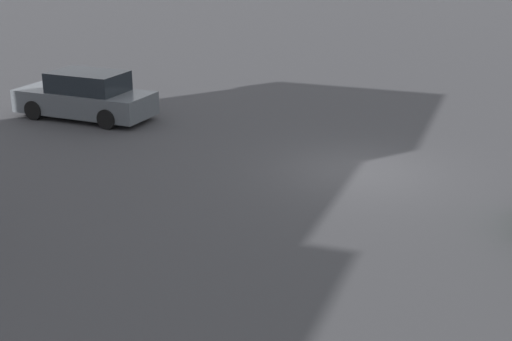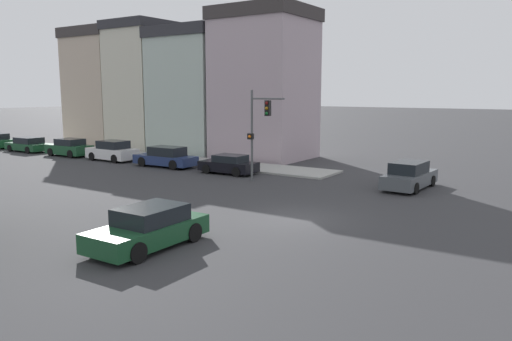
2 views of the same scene
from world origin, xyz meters
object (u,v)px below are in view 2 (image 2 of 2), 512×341
at_px(parked_car_3, 69,148).
at_px(traffic_signal, 259,122).
at_px(parked_car_2, 112,151).
at_px(parked_car_4, 28,145).
at_px(parked_car_0, 229,165).
at_px(crossing_car_0, 409,176).
at_px(crossing_car_1, 149,228).
at_px(parked_car_1, 166,157).

bearing_deg(parked_car_3, traffic_signal, 174.86).
bearing_deg(parked_car_2, parked_car_4, 1.41).
xyz_separation_m(parked_car_0, parked_car_4, (-0.19, 22.42, 0.02)).
bearing_deg(parked_car_3, crossing_car_0, -178.25).
distance_m(traffic_signal, crossing_car_1, 13.65).
bearing_deg(parked_car_1, crossing_car_1, 130.37).
height_order(traffic_signal, parked_car_3, traffic_signal).
bearing_deg(crossing_car_0, traffic_signal, 112.25).
distance_m(crossing_car_0, parked_car_3, 28.12).
bearing_deg(parked_car_4, parked_car_0, -179.97).
bearing_deg(parked_car_2, crossing_car_1, 142.97).
distance_m(crossing_car_0, parked_car_4, 33.94).
relative_size(traffic_signal, parked_car_1, 1.13).
bearing_deg(crossing_car_0, parked_car_2, 96.62).
bearing_deg(parked_car_0, parked_car_3, -1.20).
distance_m(parked_car_0, parked_car_1, 5.55).
bearing_deg(crossing_car_0, parked_car_1, 98.22).
bearing_deg(parked_car_3, parked_car_4, -0.88).
relative_size(crossing_car_0, crossing_car_1, 1.04).
height_order(traffic_signal, crossing_car_0, traffic_signal).
xyz_separation_m(parked_car_1, parked_car_2, (0.11, 5.82, 0.05)).
xyz_separation_m(crossing_car_1, parked_car_2, (14.20, 18.48, 0.06)).
relative_size(parked_car_1, parked_car_4, 1.09).
bearing_deg(parked_car_1, parked_car_3, -1.53).
bearing_deg(parked_car_0, traffic_signal, 155.09).
relative_size(traffic_signal, parked_car_4, 1.24).
relative_size(crossing_car_1, parked_car_3, 1.07).
xyz_separation_m(traffic_signal, parked_car_4, (1.24, 25.73, -2.95)).
height_order(crossing_car_0, crossing_car_1, crossing_car_0).
bearing_deg(traffic_signal, parked_car_4, -100.06).
bearing_deg(parked_car_2, parked_car_0, -179.42).
height_order(crossing_car_1, parked_car_1, parked_car_1).
height_order(traffic_signal, parked_car_2, traffic_signal).
bearing_deg(crossing_car_1, traffic_signal, -163.96).
xyz_separation_m(traffic_signal, crossing_car_0, (2.85, -8.17, -2.85)).
distance_m(parked_car_1, parked_car_4, 16.87).
xyz_separation_m(parked_car_2, parked_car_4, (-0.17, 11.04, -0.12)).
xyz_separation_m(crossing_car_0, parked_car_3, (-1.56, 28.08, -0.01)).
distance_m(traffic_signal, crossing_car_0, 9.11).
xyz_separation_m(crossing_car_1, parked_car_3, (14.08, 23.70, 0.02)).
bearing_deg(parked_car_4, parked_car_2, -179.55).
bearing_deg(crossing_car_1, parked_car_3, -121.18).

